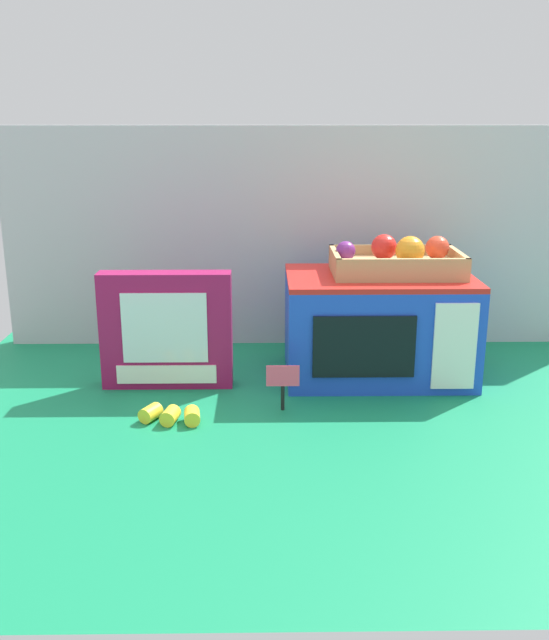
# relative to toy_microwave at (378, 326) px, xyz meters

# --- Properties ---
(ground_plane) EXTENTS (1.70, 1.70, 0.00)m
(ground_plane) POSITION_rel_toy_microwave_xyz_m (-0.15, -0.04, -0.12)
(ground_plane) COLOR #147A4C
(ground_plane) RESTS_ON ground
(display_back_panel) EXTENTS (1.61, 0.03, 0.58)m
(display_back_panel) POSITION_rel_toy_microwave_xyz_m (-0.15, 0.27, 0.17)
(display_back_panel) COLOR #B7BABF
(display_back_panel) RESTS_ON ground
(toy_microwave) EXTENTS (0.43, 0.28, 0.25)m
(toy_microwave) POSITION_rel_toy_microwave_xyz_m (0.00, 0.00, 0.00)
(toy_microwave) COLOR blue
(toy_microwave) RESTS_ON ground
(food_groups_crate) EXTENTS (0.30, 0.19, 0.10)m
(food_groups_crate) POSITION_rel_toy_microwave_xyz_m (0.04, 0.01, 0.15)
(food_groups_crate) COLOR tan
(food_groups_crate) RESTS_ON toy_microwave
(cookie_set_box) EXTENTS (0.30, 0.06, 0.27)m
(cookie_set_box) POSITION_rel_toy_microwave_xyz_m (-0.49, -0.06, 0.01)
(cookie_set_box) COLOR #99144C
(cookie_set_box) RESTS_ON ground
(price_sign) EXTENTS (0.07, 0.01, 0.10)m
(price_sign) POSITION_rel_toy_microwave_xyz_m (-0.23, -0.21, -0.06)
(price_sign) COLOR black
(price_sign) RESTS_ON ground
(loose_toy_banana) EXTENTS (0.13, 0.07, 0.03)m
(loose_toy_banana) POSITION_rel_toy_microwave_xyz_m (-0.46, -0.27, -0.11)
(loose_toy_banana) COLOR yellow
(loose_toy_banana) RESTS_ON ground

